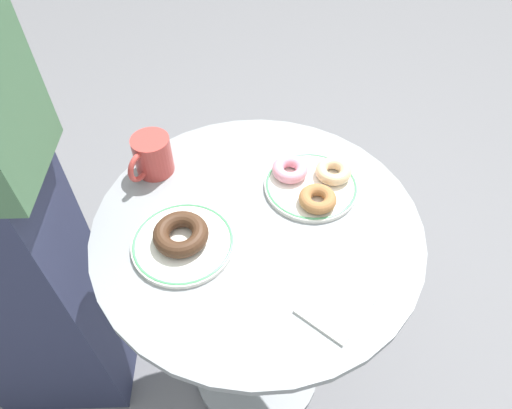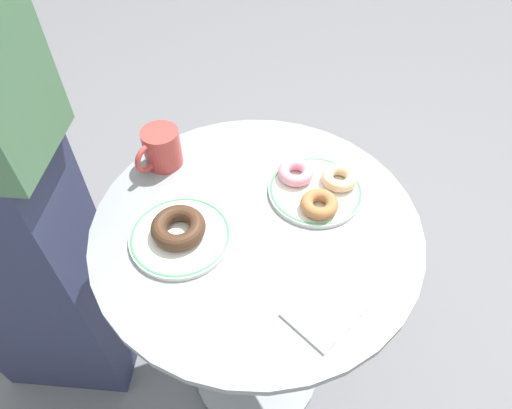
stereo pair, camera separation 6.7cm
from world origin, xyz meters
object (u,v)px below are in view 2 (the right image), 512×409
object	(u,v)px
donut_glazed	(339,178)
cafe_table	(256,292)
plate_left	(180,236)
donut_pink_frosted	(296,172)
donut_cinnamon	(319,204)
donut_chocolate	(178,227)
paper_napkin	(328,307)
plate_right	(315,190)
coffee_mug	(161,148)

from	to	relation	value
donut_glazed	cafe_table	bearing A→B (deg)	-174.90
plate_left	donut_pink_frosted	bearing A→B (deg)	8.60
donut_cinnamon	donut_chocolate	bearing A→B (deg)	167.08
cafe_table	donut_cinnamon	world-z (taller)	donut_cinnamon
cafe_table	paper_napkin	world-z (taller)	paper_napkin
cafe_table	plate_right	world-z (taller)	plate_right
donut_cinnamon	paper_napkin	world-z (taller)	donut_cinnamon
plate_left	plate_right	world-z (taller)	same
cafe_table	donut_cinnamon	xyz separation A→B (m)	(0.13, -0.03, 0.30)
donut_chocolate	donut_glazed	size ratio (longest dim) A/B	1.37
donut_chocolate	coffee_mug	distance (m)	0.22
paper_napkin	coffee_mug	xyz separation A→B (m)	(-0.15, 0.48, 0.04)
plate_left	donut_chocolate	size ratio (longest dim) A/B	1.87
donut_cinnamon	coffee_mug	world-z (taller)	coffee_mug
paper_napkin	cafe_table	bearing A→B (deg)	97.81
cafe_table	plate_left	world-z (taller)	plate_left
plate_left	donut_glazed	world-z (taller)	donut_glazed
donut_glazed	coffee_mug	size ratio (longest dim) A/B	0.68
donut_chocolate	paper_napkin	xyz separation A→B (m)	(0.18, -0.26, -0.03)
cafe_table	donut_cinnamon	distance (m)	0.32
plate_right	cafe_table	bearing A→B (deg)	-171.62
cafe_table	coffee_mug	size ratio (longest dim) A/B	6.62
donut_pink_frosted	paper_napkin	distance (m)	0.32
plate_left	donut_pink_frosted	xyz separation A→B (m)	(0.28, 0.04, 0.02)
coffee_mug	donut_cinnamon	bearing A→B (deg)	-48.99
plate_right	donut_pink_frosted	size ratio (longest dim) A/B	2.58
donut_pink_frosted	donut_cinnamon	distance (m)	0.10
donut_glazed	donut_pink_frosted	distance (m)	0.09
donut_chocolate	coffee_mug	xyz separation A→B (m)	(0.04, 0.22, 0.02)
cafe_table	donut_pink_frosted	distance (m)	0.33
plate_left	donut_cinnamon	size ratio (longest dim) A/B	2.56
cafe_table	donut_chocolate	bearing A→B (deg)	166.58
cafe_table	donut_glazed	size ratio (longest dim) A/B	9.74
donut_cinnamon	coffee_mug	bearing A→B (deg)	131.01
plate_left	paper_napkin	size ratio (longest dim) A/B	1.40
donut_glazed	donut_pink_frosted	xyz separation A→B (m)	(-0.08, 0.06, 0.00)
donut_pink_frosted	coffee_mug	size ratio (longest dim) A/B	0.68
paper_napkin	coffee_mug	distance (m)	0.50
donut_chocolate	donut_pink_frosted	size ratio (longest dim) A/B	1.37
donut_cinnamon	cafe_table	bearing A→B (deg)	167.68
donut_glazed	paper_napkin	bearing A→B (deg)	-125.62
plate_right	paper_napkin	distance (m)	0.28
plate_left	coffee_mug	world-z (taller)	coffee_mug
plate_left	donut_chocolate	xyz separation A→B (m)	(0.00, 0.01, 0.02)
donut_pink_frosted	donut_cinnamon	xyz separation A→B (m)	(-0.00, -0.10, 0.00)
donut_cinnamon	paper_napkin	xyz separation A→B (m)	(-0.10, -0.20, -0.02)
plate_right	coffee_mug	distance (m)	0.36
plate_right	donut_cinnamon	world-z (taller)	donut_cinnamon
donut_glazed	donut_cinnamon	size ratio (longest dim) A/B	1.00
donut_cinnamon	paper_napkin	bearing A→B (deg)	-116.22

